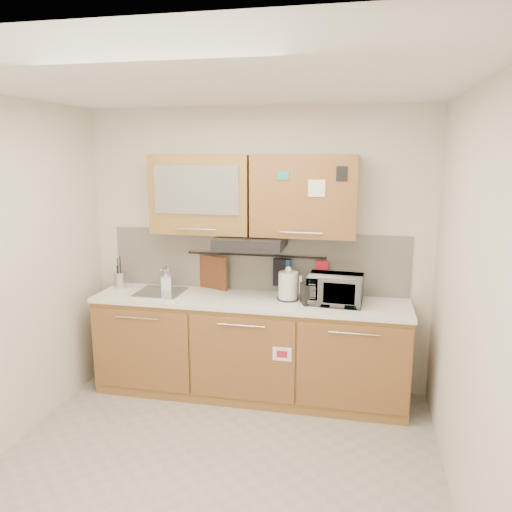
% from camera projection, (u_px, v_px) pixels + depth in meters
% --- Properties ---
extents(floor, '(3.20, 3.20, 0.00)m').
position_uv_depth(floor, '(213.00, 472.00, 3.50)').
color(floor, '#9E9993').
rests_on(floor, ground).
extents(ceiling, '(3.20, 3.20, 0.00)m').
position_uv_depth(ceiling, '(205.00, 84.00, 2.97)').
color(ceiling, white).
rests_on(ceiling, wall_back).
extents(wall_back, '(3.20, 0.00, 3.20)m').
position_uv_depth(wall_back, '(256.00, 250.00, 4.67)').
color(wall_back, silver).
rests_on(wall_back, ground).
extents(wall_right, '(0.00, 3.00, 3.00)m').
position_uv_depth(wall_right, '(472.00, 310.00, 2.91)').
color(wall_right, silver).
rests_on(wall_right, ground).
extents(base_cabinet, '(2.80, 0.64, 0.88)m').
position_uv_depth(base_cabinet, '(249.00, 352.00, 4.56)').
color(base_cabinet, olive).
rests_on(base_cabinet, floor).
extents(countertop, '(2.82, 0.62, 0.04)m').
position_uv_depth(countertop, '(249.00, 301.00, 4.46)').
color(countertop, white).
rests_on(countertop, base_cabinet).
extents(backsplash, '(2.80, 0.02, 0.56)m').
position_uv_depth(backsplash, '(256.00, 261.00, 4.68)').
color(backsplash, silver).
rests_on(backsplash, countertop).
extents(upper_cabinets, '(1.82, 0.37, 0.70)m').
position_uv_depth(upper_cabinets, '(252.00, 195.00, 4.39)').
color(upper_cabinets, olive).
rests_on(upper_cabinets, wall_back).
extents(range_hood, '(0.60, 0.46, 0.10)m').
position_uv_depth(range_hood, '(251.00, 242.00, 4.41)').
color(range_hood, black).
rests_on(range_hood, upper_cabinets).
extents(sink, '(0.42, 0.40, 0.26)m').
position_uv_depth(sink, '(161.00, 292.00, 4.64)').
color(sink, silver).
rests_on(sink, countertop).
extents(utensil_rail, '(1.30, 0.02, 0.02)m').
position_uv_depth(utensil_rail, '(255.00, 255.00, 4.63)').
color(utensil_rail, black).
rests_on(utensil_rail, backsplash).
extents(utensil_crock, '(0.16, 0.16, 0.30)m').
position_uv_depth(utensil_crock, '(120.00, 279.00, 4.80)').
color(utensil_crock, '#BABABE').
rests_on(utensil_crock, countertop).
extents(kettle, '(0.22, 0.19, 0.30)m').
position_uv_depth(kettle, '(288.00, 286.00, 4.39)').
color(kettle, silver).
rests_on(kettle, countertop).
extents(toaster, '(0.27, 0.22, 0.18)m').
position_uv_depth(toaster, '(315.00, 293.00, 4.28)').
color(toaster, black).
rests_on(toaster, countertop).
extents(microwave, '(0.48, 0.34, 0.25)m').
position_uv_depth(microwave, '(335.00, 289.00, 4.27)').
color(microwave, '#999999').
rests_on(microwave, countertop).
extents(soap_bottle, '(0.12, 0.12, 0.20)m').
position_uv_depth(soap_bottle, '(166.00, 280.00, 4.68)').
color(soap_bottle, '#999999').
rests_on(soap_bottle, countertop).
extents(cutting_board, '(0.31, 0.14, 0.40)m').
position_uv_depth(cutting_board, '(213.00, 277.00, 4.74)').
color(cutting_board, brown).
rests_on(cutting_board, utensil_rail).
extents(oven_mitt, '(0.12, 0.07, 0.20)m').
position_uv_depth(oven_mitt, '(285.00, 270.00, 4.58)').
color(oven_mitt, navy).
rests_on(oven_mitt, utensil_rail).
extents(dark_pouch, '(0.16, 0.05, 0.25)m').
position_uv_depth(dark_pouch, '(282.00, 272.00, 4.59)').
color(dark_pouch, black).
rests_on(dark_pouch, utensil_rail).
extents(pot_holder, '(0.11, 0.02, 0.14)m').
position_uv_depth(pot_holder, '(322.00, 268.00, 4.51)').
color(pot_holder, red).
rests_on(pot_holder, utensil_rail).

